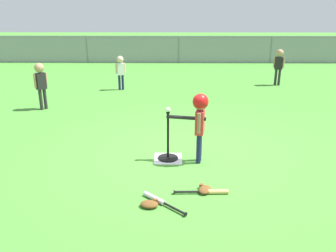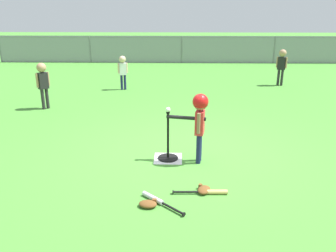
{
  "view_description": "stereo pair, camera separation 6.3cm",
  "coord_description": "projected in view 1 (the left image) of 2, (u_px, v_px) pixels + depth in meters",
  "views": [
    {
      "loc": [
        -0.25,
        -5.17,
        2.26
      ],
      "look_at": [
        -0.32,
        -0.22,
        0.55
      ],
      "focal_mm": 36.4,
      "sensor_mm": 36.0,
      "label": 1
    },
    {
      "loc": [
        -0.19,
        -5.17,
        2.26
      ],
      "look_at": [
        -0.32,
        -0.22,
        0.55
      ],
      "focal_mm": 36.4,
      "sensor_mm": 36.0,
      "label": 2
    }
  ],
  "objects": [
    {
      "name": "outfield_fence",
      "position": [
        179.0,
        49.0,
        14.75
      ],
      "size": [
        16.06,
        0.06,
        1.15
      ],
      "color": "slate",
      "rests_on": "ground_plane"
    },
    {
      "name": "baseball_on_tee",
      "position": [
        168.0,
        110.0,
        5.14
      ],
      "size": [
        0.07,
        0.07,
        0.07
      ],
      "primitive_type": "sphere",
      "color": "white",
      "rests_on": "batting_tee"
    },
    {
      "name": "spare_bat_silver",
      "position": [
        158.0,
        200.0,
        4.18
      ],
      "size": [
        0.55,
        0.51,
        0.06
      ],
      "color": "silver",
      "rests_on": "ground_plane"
    },
    {
      "name": "batter_child",
      "position": [
        199.0,
        114.0,
        5.06
      ],
      "size": [
        0.62,
        0.3,
        1.08
      ],
      "color": "#191E4C",
      "rests_on": "ground_plane"
    },
    {
      "name": "fielder_deep_center",
      "position": [
        41.0,
        80.0,
        7.84
      ],
      "size": [
        0.24,
        0.25,
        1.09
      ],
      "color": "#262626",
      "rests_on": "ground_plane"
    },
    {
      "name": "glove_by_plate",
      "position": [
        150.0,
        204.0,
        4.09
      ],
      "size": [
        0.24,
        0.19,
        0.07
      ],
      "color": "brown",
      "rests_on": "ground_plane"
    },
    {
      "name": "spare_bat_wood",
      "position": [
        209.0,
        192.0,
        4.38
      ],
      "size": [
        0.71,
        0.07,
        0.06
      ],
      "color": "#DBB266",
      "rests_on": "ground_plane"
    },
    {
      "name": "fielder_deep_right",
      "position": [
        279.0,
        62.0,
        10.38
      ],
      "size": [
        0.29,
        0.22,
        1.1
      ],
      "color": "#262626",
      "rests_on": "ground_plane"
    },
    {
      "name": "glove_near_bats",
      "position": [
        205.0,
        189.0,
        4.42
      ],
      "size": [
        0.23,
        0.26,
        0.07
      ],
      "color": "brown",
      "rests_on": "ground_plane"
    },
    {
      "name": "home_plate",
      "position": [
        168.0,
        158.0,
        5.41
      ],
      "size": [
        0.44,
        0.44,
        0.01
      ],
      "primitive_type": "cube",
      "color": "white",
      "rests_on": "ground_plane"
    },
    {
      "name": "ground_plane",
      "position": [
        188.0,
        153.0,
        5.62
      ],
      "size": [
        60.0,
        60.0,
        0.0
      ],
      "primitive_type": "plane",
      "color": "#478C33"
    },
    {
      "name": "batting_tee",
      "position": [
        168.0,
        151.0,
        5.37
      ],
      "size": [
        0.32,
        0.32,
        0.77
      ],
      "color": "black",
      "rests_on": "ground_plane"
    },
    {
      "name": "fielder_near_left",
      "position": [
        120.0,
        68.0,
        9.8
      ],
      "size": [
        0.28,
        0.19,
        0.98
      ],
      "color": "#191E4C",
      "rests_on": "ground_plane"
    }
  ]
}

